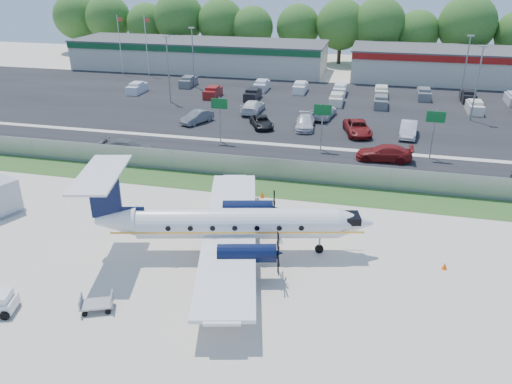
% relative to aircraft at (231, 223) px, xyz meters
% --- Properties ---
extents(ground, '(170.00, 170.00, 0.00)m').
position_rel_aircraft_xyz_m(ground, '(0.46, -0.87, -2.27)').
color(ground, beige).
rests_on(ground, ground).
extents(grass_verge, '(170.00, 4.00, 0.02)m').
position_rel_aircraft_xyz_m(grass_verge, '(0.46, 11.13, -2.26)').
color(grass_verge, '#2D561E').
rests_on(grass_verge, ground).
extents(access_road, '(170.00, 8.00, 0.02)m').
position_rel_aircraft_xyz_m(access_road, '(0.46, 18.13, -2.25)').
color(access_road, black).
rests_on(access_road, ground).
extents(parking_lot, '(170.00, 32.00, 0.02)m').
position_rel_aircraft_xyz_m(parking_lot, '(0.46, 39.13, -2.25)').
color(parking_lot, black).
rests_on(parking_lot, ground).
extents(perimeter_fence, '(120.00, 0.06, 1.99)m').
position_rel_aircraft_xyz_m(perimeter_fence, '(0.46, 13.13, -1.26)').
color(perimeter_fence, gray).
rests_on(perimeter_fence, ground).
extents(building_west, '(46.40, 12.40, 5.24)m').
position_rel_aircraft_xyz_m(building_west, '(-23.54, 61.11, 0.36)').
color(building_west, beige).
rests_on(building_west, ground).
extents(building_east, '(44.40, 12.40, 5.24)m').
position_rel_aircraft_xyz_m(building_east, '(26.46, 61.11, 0.36)').
color(building_east, beige).
rests_on(building_east, ground).
extents(sign_left, '(1.80, 0.26, 5.00)m').
position_rel_aircraft_xyz_m(sign_left, '(-7.54, 22.04, 1.35)').
color(sign_left, gray).
rests_on(sign_left, ground).
extents(sign_mid, '(1.80, 0.26, 5.00)m').
position_rel_aircraft_xyz_m(sign_mid, '(3.46, 22.04, 1.35)').
color(sign_mid, gray).
rests_on(sign_mid, ground).
extents(sign_right, '(1.80, 0.26, 5.00)m').
position_rel_aircraft_xyz_m(sign_right, '(14.46, 22.04, 1.35)').
color(sign_right, gray).
rests_on(sign_right, ground).
extents(flagpole_west, '(1.06, 0.12, 10.00)m').
position_rel_aircraft_xyz_m(flagpole_west, '(-35.46, 54.13, 3.38)').
color(flagpole_west, silver).
rests_on(flagpole_west, ground).
extents(flagpole_east, '(1.06, 0.12, 10.00)m').
position_rel_aircraft_xyz_m(flagpole_east, '(-30.46, 54.13, 3.38)').
color(flagpole_east, silver).
rests_on(flagpole_east, ground).
extents(light_pole_nw, '(0.90, 0.35, 9.09)m').
position_rel_aircraft_xyz_m(light_pole_nw, '(-19.54, 37.13, 2.97)').
color(light_pole_nw, gray).
rests_on(light_pole_nw, ground).
extents(light_pole_ne, '(0.90, 0.35, 9.09)m').
position_rel_aircraft_xyz_m(light_pole_ne, '(20.46, 37.13, 2.97)').
color(light_pole_ne, gray).
rests_on(light_pole_ne, ground).
extents(light_pole_sw, '(0.90, 0.35, 9.09)m').
position_rel_aircraft_xyz_m(light_pole_sw, '(-19.54, 47.13, 2.97)').
color(light_pole_sw, gray).
rests_on(light_pole_sw, ground).
extents(light_pole_se, '(0.90, 0.35, 9.09)m').
position_rel_aircraft_xyz_m(light_pole_se, '(20.46, 47.13, 2.97)').
color(light_pole_se, gray).
rests_on(light_pole_se, ground).
extents(tree_line, '(112.00, 6.00, 14.00)m').
position_rel_aircraft_xyz_m(tree_line, '(0.46, 73.13, -2.27)').
color(tree_line, '#2D5F1C').
rests_on(tree_line, ground).
extents(aircraft, '(19.23, 18.82, 5.87)m').
position_rel_aircraft_xyz_m(aircraft, '(0.00, 0.00, 0.00)').
color(aircraft, silver).
rests_on(aircraft, ground).
extents(baggage_cart_near, '(2.06, 1.68, 0.94)m').
position_rel_aircraft_xyz_m(baggage_cart_near, '(-5.74, -7.62, -1.83)').
color(baggage_cart_near, gray).
rests_on(baggage_cart_near, ground).
extents(baggage_cart_far, '(2.02, 1.64, 0.92)m').
position_rel_aircraft_xyz_m(baggage_cart_far, '(1.43, -3.92, -1.84)').
color(baggage_cart_far, gray).
rests_on(baggage_cart_far, ground).
extents(service_container, '(3.16, 3.16, 2.68)m').
position_rel_aircraft_xyz_m(service_container, '(-19.18, 1.75, -1.02)').
color(service_container, silver).
rests_on(service_container, ground).
extents(cone_nose, '(0.33, 0.33, 0.47)m').
position_rel_aircraft_xyz_m(cone_nose, '(13.80, 1.25, -2.05)').
color(cone_nose, '#FF5C08').
rests_on(cone_nose, ground).
extents(cone_starboard_wing, '(0.36, 0.36, 0.51)m').
position_rel_aircraft_xyz_m(cone_starboard_wing, '(0.07, 9.07, -2.02)').
color(cone_starboard_wing, '#FF5C08').
rests_on(cone_starboard_wing, ground).
extents(road_car_west, '(5.64, 2.50, 1.61)m').
position_rel_aircraft_xyz_m(road_car_west, '(-15.44, 15.97, -2.27)').
color(road_car_west, '#595B5E').
rests_on(road_car_west, ground).
extents(road_car_mid, '(5.55, 2.41, 1.59)m').
position_rel_aircraft_xyz_m(road_car_mid, '(9.93, 20.30, -2.27)').
color(road_car_mid, maroon).
rests_on(road_car_mid, ground).
extents(parked_car_a, '(3.34, 4.82, 1.51)m').
position_rel_aircraft_xyz_m(parked_car_a, '(-12.42, 28.27, -2.27)').
color(parked_car_a, '#595B5E').
rests_on(parked_car_a, ground).
extents(parked_car_b, '(3.98, 5.22, 1.32)m').
position_rel_aircraft_xyz_m(parked_car_b, '(-4.35, 28.39, -2.27)').
color(parked_car_b, black).
rests_on(parked_car_b, ground).
extents(parked_car_c, '(2.57, 5.37, 1.51)m').
position_rel_aircraft_xyz_m(parked_car_c, '(0.80, 29.02, -2.27)').
color(parked_car_c, silver).
rests_on(parked_car_c, ground).
extents(parked_car_d, '(3.88, 6.11, 1.57)m').
position_rel_aircraft_xyz_m(parked_car_d, '(6.95, 28.22, -2.27)').
color(parked_car_d, maroon).
rests_on(parked_car_d, ground).
extents(parked_car_e, '(2.20, 5.21, 1.67)m').
position_rel_aircraft_xyz_m(parked_car_e, '(12.57, 28.79, -2.27)').
color(parked_car_e, silver).
rests_on(parked_car_e, ground).
extents(parked_car_f, '(2.40, 5.65, 1.63)m').
position_rel_aircraft_xyz_m(parked_car_f, '(-6.89, 34.48, -2.27)').
color(parked_car_f, silver).
rests_on(parked_car_f, ground).
extents(parked_car_g, '(3.18, 6.00, 1.66)m').
position_rel_aircraft_xyz_m(parked_car_g, '(2.43, 34.21, -2.27)').
color(parked_car_g, silver).
rests_on(parked_car_g, ground).
extents(far_parking_rows, '(56.00, 10.00, 1.60)m').
position_rel_aircraft_xyz_m(far_parking_rows, '(0.46, 44.13, -2.27)').
color(far_parking_rows, gray).
rests_on(far_parking_rows, ground).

